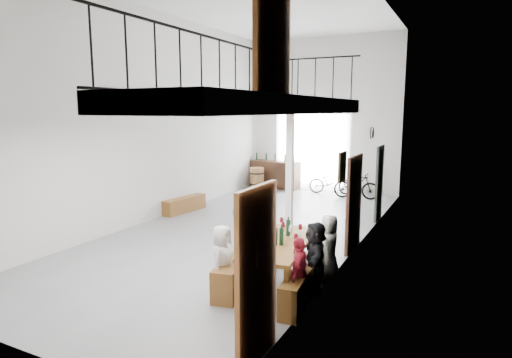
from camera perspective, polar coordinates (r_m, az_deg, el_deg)
The scene contains 24 objects.
floor at distance 10.66m, azimuth -1.23°, elevation -6.77°, with size 12.00×12.00×0.00m, color slate.
room_walls at distance 10.26m, azimuth -1.30°, elevation 12.67°, with size 12.00×12.00×12.00m.
gateway_portal at distance 15.95m, azimuth 7.43°, elevation 3.60°, with size 2.80×0.08×2.80m, color white.
right_wall_decor at distance 7.59m, azimuth 10.33°, elevation 0.03°, with size 0.07×8.28×5.07m.
balcony at distance 6.56m, azimuth 1.35°, elevation 9.48°, with size 1.52×5.62×4.00m.
tasting_table at distance 7.15m, azimuth 3.31°, elevation -8.95°, with size 1.10×2.18×0.79m.
bench_inner at distance 7.62m, azimuth -1.73°, elevation -11.30°, with size 0.37×2.29×0.53m, color brown.
bench_wall at distance 7.11m, azimuth 6.63°, elevation -13.01°, with size 0.28×2.19×0.50m, color brown.
tableware at distance 7.28m, azimuth 3.99°, elevation -6.86°, with size 0.68×1.08×0.35m.
side_bench at distance 12.61m, azimuth -9.50°, elevation -3.38°, with size 0.33×1.52×0.43m, color brown.
oak_barrel at distance 15.98m, azimuth 0.11°, elevation 0.09°, with size 0.55×0.55×0.81m.
serving_counter at distance 16.28m, azimuth 2.54°, elevation 0.62°, with size 1.93×0.53×1.02m, color #3D2616.
counter_bottles at distance 16.20m, azimuth 2.57°, elevation 2.89°, with size 1.67×0.26×0.28m.
guest_left_a at distance 6.88m, azimuth -4.55°, elevation -10.83°, with size 0.56×0.37×1.15m, color silver.
guest_left_b at distance 7.38m, azimuth -1.91°, elevation -8.76°, with size 0.48×0.31×1.31m, color teal.
guest_left_c at distance 7.84m, azimuth -0.11°, elevation -8.19°, with size 0.57×0.44×1.17m, color silver.
guest_left_d at distance 8.28m, azimuth 0.88°, elevation -7.70°, with size 0.68×0.39×1.05m, color teal.
guest_right_a at distance 6.54m, azimuth 5.76°, elevation -12.26°, with size 0.64×0.26×1.08m, color #AE1D33.
guest_right_b at distance 7.07m, azimuth 7.89°, elevation -10.27°, with size 1.09×0.35×1.17m, color black.
guest_right_c at distance 7.58m, azimuth 9.71°, elevation -9.01°, with size 0.57×0.37×1.16m, color silver.
host_standing at distance 5.72m, azimuth -0.13°, elevation -12.84°, with size 0.57×0.38×1.57m, color #49542F.
potted_plant at distance 10.44m, azimuth 12.79°, elevation -6.10°, with size 0.39×0.34×0.44m, color #1E5418.
bicycle_near at distance 15.31m, azimuth 10.01°, elevation -0.44°, with size 0.54×1.55×0.82m, color black.
bicycle_far at distance 14.57m, azimuth 13.23°, elevation -0.85°, with size 0.43×1.51×0.91m, color black.
Camera 1 is at (4.76, -9.07, 2.93)m, focal length 30.00 mm.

